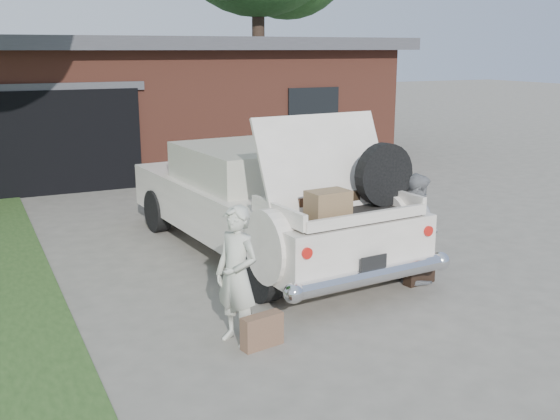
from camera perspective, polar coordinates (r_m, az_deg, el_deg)
name	(u,v)px	position (r m, az deg, el deg)	size (l,w,h in m)	color
ground	(302,310)	(7.89, 1.92, -8.73)	(90.00, 90.00, 0.00)	gray
house	(139,100)	(18.49, -12.21, 9.35)	(12.80, 7.80, 3.30)	brown
sedan	(261,199)	(9.89, -1.71, 0.94)	(2.59, 5.73, 2.22)	white
woman_left	(237,276)	(6.83, -3.78, -5.73)	(0.54, 0.36, 1.49)	beige
woman_right	(415,227)	(8.87, 11.69, -1.48)	(0.71, 0.55, 1.45)	gray
suitcase_left	(262,331)	(6.92, -1.57, -10.48)	(0.46, 0.15, 0.36)	brown
suitcase_right	(420,271)	(8.89, 12.06, -5.20)	(0.45, 0.14, 0.35)	black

